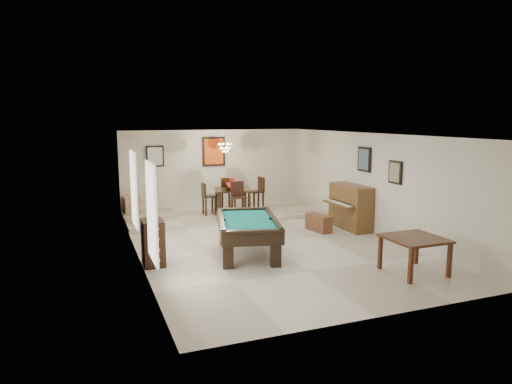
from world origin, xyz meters
TOP-DOWN VIEW (x-y plane):
  - ground_plane at (0.00, 0.00)m, footprint 6.00×9.00m
  - wall_back at (0.00, 4.50)m, footprint 6.00×0.04m
  - wall_front at (0.00, -4.50)m, footprint 6.00×0.04m
  - wall_left at (-3.00, 0.00)m, footprint 0.04×9.00m
  - wall_right at (3.00, 0.00)m, footprint 0.04×9.00m
  - ceiling at (0.00, 0.00)m, footprint 6.00×9.00m
  - dining_step at (0.00, 3.25)m, footprint 6.00×2.50m
  - window_left_front at (-2.97, -2.20)m, footprint 0.06×1.00m
  - window_left_rear at (-2.97, 0.60)m, footprint 0.06×1.00m
  - pool_table at (-0.71, -0.72)m, footprint 1.79×2.55m
  - square_table at (1.88, -3.06)m, footprint 1.05×1.05m
  - upright_piano at (2.58, 0.51)m, footprint 0.81×1.44m
  - piano_bench at (1.76, 0.54)m, footprint 0.43×0.84m
  - apothecary_chest at (-2.77, -0.74)m, footprint 0.42×0.63m
  - dining_table at (0.17, 3.06)m, footprint 1.23×1.23m
  - flower_vase at (0.17, 3.06)m, footprint 0.16×0.16m
  - dining_chair_south at (0.12, 2.32)m, footprint 0.41×0.41m
  - dining_chair_north at (0.18, 3.78)m, footprint 0.39×0.39m
  - dining_chair_west at (-0.55, 3.10)m, footprint 0.36×0.36m
  - dining_chair_east at (0.95, 3.08)m, footprint 0.43×0.43m
  - corner_bench at (-2.70, 4.17)m, footprint 0.48×0.58m
  - chandelier at (0.00, 3.20)m, footprint 0.44×0.44m
  - back_painting at (0.00, 4.46)m, footprint 0.75×0.06m
  - back_mirror at (-1.90, 4.46)m, footprint 0.55×0.06m
  - right_picture_upper at (2.96, 0.30)m, footprint 0.06×0.55m
  - right_picture_lower at (2.96, -1.00)m, footprint 0.06×0.45m

SIDE VIEW (x-z plane):
  - ground_plane at x=0.00m, z-range -0.02..0.00m
  - dining_step at x=0.00m, z-range 0.00..0.12m
  - piano_bench at x=1.76m, z-range 0.00..0.44m
  - square_table at x=1.88m, z-range 0.00..0.72m
  - corner_bench at x=-2.70m, z-range 0.12..0.62m
  - pool_table at x=-0.71m, z-range 0.00..0.77m
  - apothecary_chest at x=-2.77m, z-range 0.00..0.94m
  - dining_table at x=0.17m, z-range 0.12..0.98m
  - dining_chair_west at x=-0.55m, z-range 0.12..1.08m
  - upright_piano at x=2.58m, z-range 0.00..1.20m
  - dining_chair_north at x=0.18m, z-range 0.12..1.13m
  - dining_chair_south at x=0.12m, z-range 0.12..1.17m
  - dining_chair_east at x=0.95m, z-range 0.12..1.17m
  - flower_vase at x=0.17m, z-range 0.98..1.21m
  - wall_back at x=0.00m, z-range 0.00..2.60m
  - wall_front at x=0.00m, z-range 0.00..2.60m
  - wall_left at x=-3.00m, z-range 0.00..2.60m
  - wall_right at x=3.00m, z-range 0.00..2.60m
  - window_left_front at x=-2.97m, z-range 0.55..2.25m
  - window_left_rear at x=-2.97m, z-range 0.55..2.25m
  - right_picture_lower at x=2.96m, z-range 1.42..1.98m
  - back_mirror at x=-1.90m, z-range 1.48..2.12m
  - back_painting at x=0.00m, z-range 1.42..2.38m
  - right_picture_upper at x=2.96m, z-range 1.57..2.23m
  - chandelier at x=0.00m, z-range 1.90..2.50m
  - ceiling at x=0.00m, z-range 2.58..2.62m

